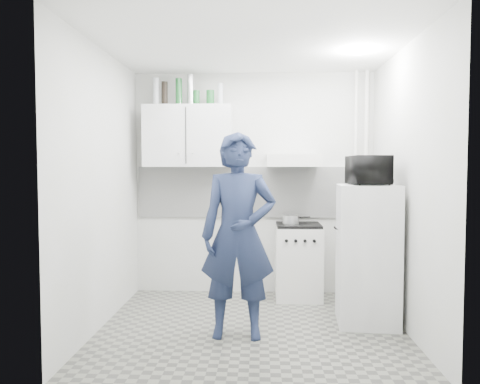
{
  "coord_description": "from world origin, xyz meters",
  "views": [
    {
      "loc": [
        0.08,
        -4.3,
        1.49
      ],
      "look_at": [
        -0.12,
        0.3,
        1.25
      ],
      "focal_mm": 35.0,
      "sensor_mm": 36.0,
      "label": 1
    }
  ],
  "objects": [
    {
      "name": "floor",
      "position": [
        0.0,
        0.0,
        0.0
      ],
      "size": [
        2.8,
        2.8,
        0.0
      ],
      "primitive_type": "plane",
      "color": "slate",
      "rests_on": "ground"
    },
    {
      "name": "ceiling",
      "position": [
        0.0,
        0.0,
        2.6
      ],
      "size": [
        2.8,
        2.8,
        0.0
      ],
      "primitive_type": "plane",
      "color": "white",
      "rests_on": "wall_back"
    },
    {
      "name": "wall_back",
      "position": [
        0.0,
        1.25,
        1.3
      ],
      "size": [
        2.8,
        0.0,
        2.8
      ],
      "primitive_type": "plane",
      "rotation": [
        1.57,
        0.0,
        0.0
      ],
      "color": "silver",
      "rests_on": "floor"
    },
    {
      "name": "wall_left",
      "position": [
        -1.4,
        0.0,
        1.3
      ],
      "size": [
        0.0,
        2.6,
        2.6
      ],
      "primitive_type": "plane",
      "rotation": [
        1.57,
        0.0,
        1.57
      ],
      "color": "silver",
      "rests_on": "floor"
    },
    {
      "name": "wall_right",
      "position": [
        1.4,
        0.0,
        1.3
      ],
      "size": [
        0.0,
        2.6,
        2.6
      ],
      "primitive_type": "plane",
      "rotation": [
        1.57,
        0.0,
        -1.57
      ],
      "color": "silver",
      "rests_on": "floor"
    },
    {
      "name": "person",
      "position": [
        -0.11,
        -0.24,
        0.9
      ],
      "size": [
        0.66,
        0.43,
        1.8
      ],
      "primitive_type": "imported",
      "rotation": [
        0.0,
        0.0,
        0.0
      ],
      "color": "#1B2542",
      "rests_on": "floor"
    },
    {
      "name": "stove",
      "position": [
        0.51,
        1.0,
        0.41
      ],
      "size": [
        0.51,
        0.51,
        0.82
      ],
      "primitive_type": "cube",
      "color": "silver",
      "rests_on": "floor"
    },
    {
      "name": "fridge",
      "position": [
        1.1,
        0.16,
        0.66
      ],
      "size": [
        0.59,
        0.59,
        1.33
      ],
      "primitive_type": "cube",
      "rotation": [
        0.0,
        0.0,
        -0.08
      ],
      "color": "white",
      "rests_on": "floor"
    },
    {
      "name": "stove_top",
      "position": [
        0.51,
        1.0,
        0.84
      ],
      "size": [
        0.49,
        0.49,
        0.03
      ],
      "primitive_type": "cube",
      "color": "black",
      "rests_on": "stove"
    },
    {
      "name": "saucepan",
      "position": [
        0.42,
        0.96,
        0.9
      ],
      "size": [
        0.18,
        0.18,
        0.1
      ],
      "primitive_type": "cylinder",
      "color": "silver",
      "rests_on": "stove_top"
    },
    {
      "name": "microwave",
      "position": [
        1.1,
        0.16,
        1.46
      ],
      "size": [
        0.51,
        0.36,
        0.27
      ],
      "primitive_type": "imported",
      "rotation": [
        0.0,
        0.0,
        1.62
      ],
      "color": "black",
      "rests_on": "fridge"
    },
    {
      "name": "bottle_a",
      "position": [
        -1.12,
        1.07,
        2.36
      ],
      "size": [
        0.07,
        0.07,
        0.32
      ],
      "primitive_type": "cylinder",
      "color": "#B2B7BC",
      "rests_on": "upper_cabinet"
    },
    {
      "name": "bottle_b",
      "position": [
        -1.02,
        1.07,
        2.34
      ],
      "size": [
        0.07,
        0.07,
        0.27
      ],
      "primitive_type": "cylinder",
      "color": "black",
      "rests_on": "upper_cabinet"
    },
    {
      "name": "bottle_c",
      "position": [
        -0.86,
        1.07,
        2.36
      ],
      "size": [
        0.07,
        0.07,
        0.31
      ],
      "primitive_type": "cylinder",
      "color": "#144C1E",
      "rests_on": "upper_cabinet"
    },
    {
      "name": "bottle_d",
      "position": [
        -0.72,
        1.07,
        2.38
      ],
      "size": [
        0.08,
        0.08,
        0.35
      ],
      "primitive_type": "cylinder",
      "color": "silver",
      "rests_on": "upper_cabinet"
    },
    {
      "name": "canister_a",
      "position": [
        -0.65,
        1.07,
        2.29
      ],
      "size": [
        0.07,
        0.07,
        0.17
      ],
      "primitive_type": "cylinder",
      "color": "#144C1E",
      "rests_on": "upper_cabinet"
    },
    {
      "name": "canister_b",
      "position": [
        -0.49,
        1.07,
        2.29
      ],
      "size": [
        0.09,
        0.09,
        0.17
      ],
      "primitive_type": "cylinder",
      "color": "#144C1E",
      "rests_on": "upper_cabinet"
    },
    {
      "name": "bottle_e",
      "position": [
        -0.38,
        1.07,
        2.33
      ],
      "size": [
        0.06,
        0.06,
        0.25
      ],
      "primitive_type": "cylinder",
      "color": "#B2B7BC",
      "rests_on": "upper_cabinet"
    },
    {
      "name": "upper_cabinet",
      "position": [
        -0.75,
        1.07,
        1.85
      ],
      "size": [
        1.0,
        0.35,
        0.7
      ],
      "primitive_type": "cube",
      "color": "white",
      "rests_on": "wall_back"
    },
    {
      "name": "range_hood",
      "position": [
        0.45,
        1.0,
        1.57
      ],
      "size": [
        0.6,
        0.5,
        0.14
      ],
      "primitive_type": "cube",
      "color": "silver",
      "rests_on": "wall_back"
    },
    {
      "name": "backsplash",
      "position": [
        0.0,
        1.24,
        1.2
      ],
      "size": [
        2.74,
        0.03,
        0.6
      ],
      "primitive_type": "cube",
      "color": "white",
      "rests_on": "wall_back"
    },
    {
      "name": "pipe_a",
      "position": [
        1.3,
        1.17,
        1.3
      ],
      "size": [
        0.05,
        0.05,
        2.6
      ],
      "primitive_type": "cylinder",
      "color": "silver",
      "rests_on": "floor"
    },
    {
      "name": "pipe_b",
      "position": [
        1.18,
        1.17,
        1.3
      ],
      "size": [
        0.04,
        0.04,
        2.6
      ],
      "primitive_type": "cylinder",
      "color": "silver",
      "rests_on": "floor"
    },
    {
      "name": "ceiling_spot_fixture",
      "position": [
        1.0,
        0.2,
        2.57
      ],
      "size": [
        0.1,
        0.1,
        0.02
      ],
      "primitive_type": "cylinder",
      "color": "white",
      "rests_on": "ceiling"
    }
  ]
}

